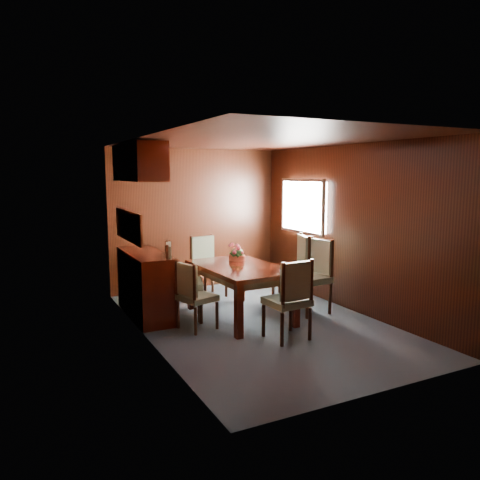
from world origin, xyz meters
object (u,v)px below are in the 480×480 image
flower_centerpiece (237,252)px  chair_left_near (193,292)px  sideboard (146,284)px  chair_head (291,295)px  chair_right_near (314,271)px  dining_table (240,273)px

flower_centerpiece → chair_left_near: bearing=-147.5°
sideboard → flower_centerpiece: size_ratio=5.36×
chair_head → flower_centerpiece: bearing=85.6°
chair_left_near → chair_right_near: chair_right_near is taller
chair_right_near → flower_centerpiece: bearing=50.6°
dining_table → chair_right_near: size_ratio=1.50×
dining_table → chair_head: size_ratio=1.62×
flower_centerpiece → chair_right_near: bearing=-34.0°
chair_right_near → flower_centerpiece: size_ratio=4.09×
chair_left_near → chair_head: size_ratio=0.90×
chair_left_near → chair_head: 1.26m
sideboard → chair_right_near: (2.20, -0.89, 0.14)m
dining_table → chair_left_near: size_ratio=1.81×
chair_right_near → dining_table: bearing=72.7°
flower_centerpiece → sideboard: bearing=167.9°
chair_right_near → chair_head: bearing=126.7°
chair_left_near → chair_head: chair_head is taller
chair_right_near → chair_head: chair_right_near is taller
chair_left_near → chair_right_near: (1.83, -0.03, 0.10)m
sideboard → chair_left_near: bearing=-66.8°
dining_table → flower_centerpiece: 0.48m
dining_table → chair_right_near: 1.09m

